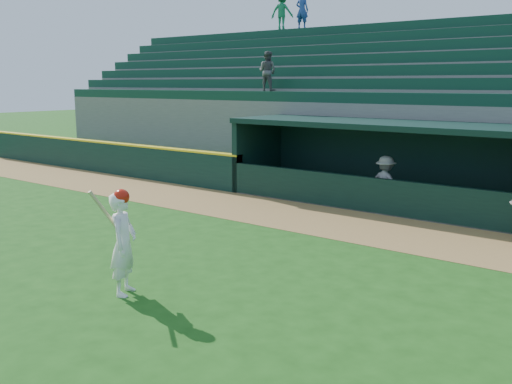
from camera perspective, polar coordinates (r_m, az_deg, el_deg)
ground at (r=11.21m, az=-5.05°, el=-7.77°), size 120.00×120.00×0.00m
warning_track at (r=15.03m, az=7.72°, el=-2.97°), size 40.00×3.00×0.01m
field_wall_left at (r=24.38m, az=-15.92°, el=3.44°), size 15.50×0.30×1.20m
wall_stripe_left at (r=24.31m, az=-16.00°, el=4.91°), size 15.50×0.32×0.06m
dugout_player_inside at (r=16.59m, az=12.80°, el=0.87°), size 1.08×0.73×1.55m
dugout at (r=17.51m, az=12.94°, el=3.32°), size 9.40×2.80×2.46m
stands at (r=21.64m, az=18.22°, el=7.19°), size 34.50×6.25×7.62m
batter_at_plate at (r=9.96m, az=-13.13°, el=-4.88°), size 0.69×0.85×1.85m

